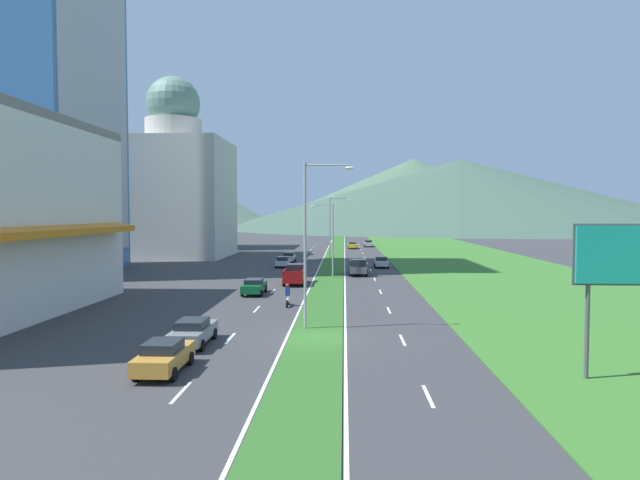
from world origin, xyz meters
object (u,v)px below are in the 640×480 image
Objects in this scene: car_4 at (283,262)px; car_6 at (368,243)px; street_lamp_mid at (330,235)px; car_1 at (381,262)px; street_lamp_far at (332,223)px; motorcycle_rider at (288,297)px; car_0 at (254,286)px; pickup_truck_0 at (358,267)px; car_5 at (164,356)px; street_lamp_near at (310,235)px; billboard_roadside at (622,264)px; car_7 at (352,245)px; pickup_truck_1 at (295,275)px; car_2 at (289,257)px; car_3 at (193,332)px.

car_6 is at bearing -16.51° from car_4.
car_1 is (6.66, 12.66, -4.18)m from street_lamp_mid.
street_lamp_far reaches higher than motorcycle_rider.
pickup_truck_0 is (9.90, 16.00, 0.24)m from car_0.
street_lamp_far is at bearing -155.15° from car_1.
car_6 is 0.75× the size of pickup_truck_0.
car_5 is 2.18× the size of motorcycle_rider.
street_lamp_near is 2.59× the size of car_4.
billboard_roadside is 1.29× the size of pickup_truck_0.
billboard_roadside is 1.50× the size of car_0.
car_6 is 78.62m from motorcycle_rider.
street_lamp_far is at bearing 90.79° from street_lamp_mid.
car_1 is 1.02× the size of car_6.
pickup_truck_1 reaches higher than car_7.
car_2 is 0.92× the size of car_5.
billboard_roadside is 51.45m from car_1.
pickup_truck_0 is (10.05, 40.99, 0.21)m from car_5.
car_1 is at bearing 79.87° from street_lamp_near.
street_lamp_mid reaches higher than pickup_truck_0.
street_lamp_near is at bearing 144.63° from billboard_roadside.
car_4 is (-20.64, 50.64, -4.46)m from billboard_roadside.
pickup_truck_0 reaches higher than car_0.
street_lamp_far reaches higher than car_5.
car_2 is 0.98× the size of car_4.
street_lamp_mid is 38.63m from car_5.
car_0 is 19.54m from car_3.
street_lamp_far is at bearing -8.76° from car_0.
pickup_truck_0 is (3.25, 3.19, -3.94)m from street_lamp_mid.
billboard_roadside reaches higher than motorcycle_rider.
motorcycle_rider is at bearing -172.99° from car_4.
street_lamp_mid reaches higher than car_4.
street_lamp_near is 41.50m from car_1.
street_lamp_mid is at bearing -89.21° from street_lamp_far.
pickup_truck_1 reaches higher than car_5.
car_6 reaches higher than car_7.
car_2 is 39.04m from motorcycle_rider.
billboard_roadside reaches higher than car_7.
street_lamp_mid is at bearing -6.69° from car_6.
car_0 is 1.12× the size of car_1.
street_lamp_near is at bearing -165.02° from motorcycle_rider.
car_4 is at bearing 7.01° from motorcycle_rider.
car_1 is at bearing -16.80° from car_3.
car_5 reaches higher than car_4.
car_7 is at bearing -6.78° from pickup_truck_1.
car_7 is (-3.60, -6.44, -0.02)m from car_6.
street_lamp_mid is at bearing -33.64° from pickup_truck_1.
car_4 is 18.20m from pickup_truck_1.
motorcycle_rider is (-2.32, 8.68, -5.32)m from street_lamp_near.
street_lamp_mid reaches higher than car_3.
car_4 is 0.76× the size of pickup_truck_1.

